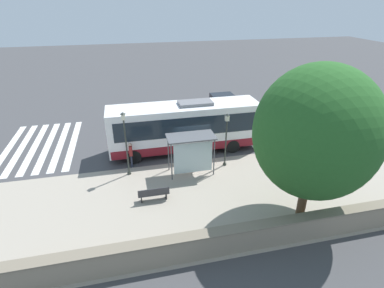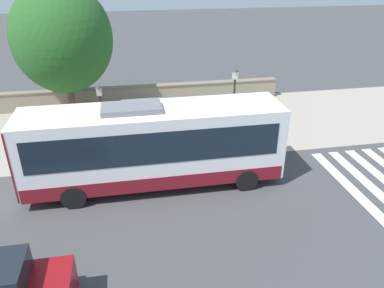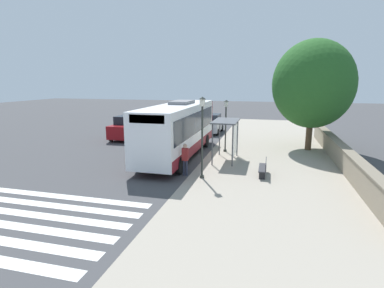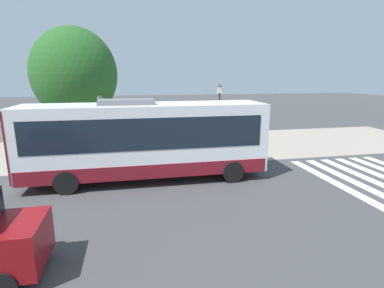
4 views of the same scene
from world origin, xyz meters
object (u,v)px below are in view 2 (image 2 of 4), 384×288
bench (196,120)px  street_lamp_far (102,116)px  shade_tree (62,38)px  pedestrian (233,140)px  street_lamp_near (234,104)px  bus (153,145)px  bus_shelter (152,111)px

bench → street_lamp_far: street_lamp_far is taller
shade_tree → street_lamp_far: bearing=19.8°
bench → street_lamp_far: (2.90, -5.23, 1.81)m
pedestrian → street_lamp_near: 1.84m
bench → shade_tree: 9.19m
shade_tree → bus: bearing=26.1°
pedestrian → bench: size_ratio=1.01×
bus → street_lamp_near: bearing=121.2°
street_lamp_near → street_lamp_far: bearing=-92.7°
street_lamp_near → bus: bearing=-58.8°
bus → bench: (-5.80, 3.02, -1.48)m
bus → bench: 6.71m
street_lamp_near → street_lamp_far: (-0.31, -6.51, -0.30)m
bench → bus_shelter: bearing=-49.3°
bus → street_lamp_far: (-2.91, -2.21, 0.32)m
bus_shelter → pedestrian: 4.36m
bus → pedestrian: bus is taller
street_lamp_far → bus: bearing=37.2°
pedestrian → street_lamp_near: (-1.00, 0.23, 1.52)m
street_lamp_far → pedestrian: bearing=78.2°
bus_shelter → street_lamp_near: bearing=78.3°
pedestrian → street_lamp_near: bearing=167.0°
bus → bench: size_ratio=6.19×
bus → bench: bearing=152.5°
pedestrian → street_lamp_far: street_lamp_far is taller
bus_shelter → street_lamp_far: bearing=-78.1°
bus_shelter → street_lamp_near: (0.83, 4.03, 0.42)m
pedestrian → street_lamp_near: street_lamp_near is taller
bus_shelter → bench: bearing=130.7°
bus → street_lamp_far: 3.67m
bench → street_lamp_far: 6.25m
pedestrian → street_lamp_far: 6.53m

